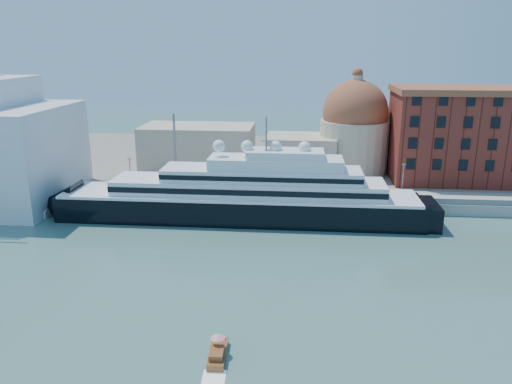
# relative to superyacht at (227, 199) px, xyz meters

# --- Properties ---
(ground) EXTENTS (400.00, 400.00, 0.00)m
(ground) POSITION_rel_superyacht_xyz_m (6.84, -23.00, -4.34)
(ground) COLOR #3C6862
(ground) RESTS_ON ground
(quay) EXTENTS (180.00, 10.00, 2.50)m
(quay) POSITION_rel_superyacht_xyz_m (6.84, 11.00, -3.09)
(quay) COLOR gray
(quay) RESTS_ON ground
(land) EXTENTS (260.00, 72.00, 2.00)m
(land) POSITION_rel_superyacht_xyz_m (6.84, 52.00, -3.34)
(land) COLOR slate
(land) RESTS_ON ground
(quay_fence) EXTENTS (180.00, 0.10, 1.20)m
(quay_fence) POSITION_rel_superyacht_xyz_m (6.84, 6.50, -1.24)
(quay_fence) COLOR slate
(quay_fence) RESTS_ON quay
(superyacht) EXTENTS (84.08, 11.66, 25.13)m
(superyacht) POSITION_rel_superyacht_xyz_m (0.00, 0.00, 0.00)
(superyacht) COLOR black
(superyacht) RESTS_ON ground
(service_barge) EXTENTS (13.59, 5.05, 3.02)m
(service_barge) POSITION_rel_superyacht_xyz_m (-44.35, -1.79, -3.47)
(service_barge) COLOR white
(service_barge) RESTS_ON ground
(water_taxi) EXTENTS (2.22, 5.92, 2.77)m
(water_taxi) POSITION_rel_superyacht_xyz_m (5.90, -47.99, -3.67)
(water_taxi) COLOR brown
(water_taxi) RESTS_ON ground
(warehouse) EXTENTS (43.00, 19.00, 23.25)m
(warehouse) POSITION_rel_superyacht_xyz_m (58.84, 29.00, 9.45)
(warehouse) COLOR maroon
(warehouse) RESTS_ON land
(church) EXTENTS (66.00, 18.00, 25.50)m
(church) POSITION_rel_superyacht_xyz_m (13.23, 34.72, 6.57)
(church) COLOR beige
(church) RESTS_ON land
(lamp_posts) EXTENTS (120.80, 2.40, 18.00)m
(lamp_posts) POSITION_rel_superyacht_xyz_m (-5.82, 9.27, 5.50)
(lamp_posts) COLOR slate
(lamp_posts) RESTS_ON quay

